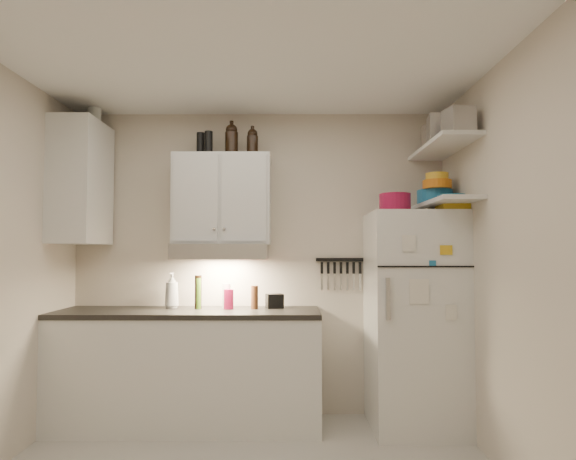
{
  "coord_description": "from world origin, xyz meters",
  "views": [
    {
      "loc": [
        0.26,
        -2.68,
        1.38
      ],
      "look_at": [
        0.25,
        0.9,
        1.55
      ],
      "focal_mm": 30.0,
      "sensor_mm": 36.0,
      "label": 1
    }
  ],
  "objects": [
    {
      "name": "ceiling",
      "position": [
        0.0,
        0.0,
        2.61
      ],
      "size": [
        3.2,
        3.0,
        0.02
      ],
      "primitive_type": "cube",
      "color": "white",
      "rests_on": "ground"
    },
    {
      "name": "back_wall",
      "position": [
        0.0,
        1.51,
        1.3
      ],
      "size": [
        3.2,
        0.02,
        2.6
      ],
      "primitive_type": "cube",
      "color": "beige",
      "rests_on": "ground"
    },
    {
      "name": "right_wall",
      "position": [
        1.61,
        0.0,
        1.3
      ],
      "size": [
        0.02,
        3.0,
        2.6
      ],
      "primitive_type": "cube",
      "color": "beige",
      "rests_on": "ground"
    },
    {
      "name": "base_cabinet",
      "position": [
        -0.55,
        1.2,
        0.44
      ],
      "size": [
        2.1,
        0.6,
        0.88
      ],
      "primitive_type": "cube",
      "color": "silver",
      "rests_on": "floor"
    },
    {
      "name": "countertop",
      "position": [
        -0.55,
        1.2,
        0.9
      ],
      "size": [
        2.1,
        0.62,
        0.04
      ],
      "primitive_type": "cube",
      "color": "black",
      "rests_on": "base_cabinet"
    },
    {
      "name": "upper_cabinet",
      "position": [
        -0.3,
        1.33,
        1.83
      ],
      "size": [
        0.8,
        0.33,
        0.75
      ],
      "primitive_type": "cube",
      "color": "silver",
      "rests_on": "back_wall"
    },
    {
      "name": "side_cabinet",
      "position": [
        -1.44,
        1.2,
        1.95
      ],
      "size": [
        0.33,
        0.55,
        1.0
      ],
      "primitive_type": "cube",
      "color": "silver",
      "rests_on": "left_wall"
    },
    {
      "name": "range_hood",
      "position": [
        -0.3,
        1.27,
        1.39
      ],
      "size": [
        0.76,
        0.46,
        0.12
      ],
      "primitive_type": "cube",
      "color": "silver",
      "rests_on": "back_wall"
    },
    {
      "name": "fridge",
      "position": [
        1.25,
        1.16,
        0.85
      ],
      "size": [
        0.7,
        0.68,
        1.7
      ],
      "primitive_type": "cube",
      "color": "silver",
      "rests_on": "floor"
    },
    {
      "name": "shelf_hi",
      "position": [
        1.45,
        1.02,
        2.2
      ],
      "size": [
        0.3,
        0.95,
        0.03
      ],
      "primitive_type": "cube",
      "color": "silver",
      "rests_on": "right_wall"
    },
    {
      "name": "shelf_lo",
      "position": [
        1.45,
        1.02,
        1.76
      ],
      "size": [
        0.3,
        0.95,
        0.03
      ],
      "primitive_type": "cube",
      "color": "silver",
      "rests_on": "right_wall"
    },
    {
      "name": "knife_strip",
      "position": [
        0.7,
        1.49,
        1.32
      ],
      "size": [
        0.42,
        0.02,
        0.03
      ],
      "primitive_type": "cube",
      "color": "black",
      "rests_on": "back_wall"
    },
    {
      "name": "dutch_oven",
      "position": [
        1.09,
        1.06,
        1.77
      ],
      "size": [
        0.27,
        0.27,
        0.14
      ],
      "primitive_type": "cylinder",
      "rotation": [
        0.0,
        0.0,
        0.1
      ],
      "color": "maroon",
      "rests_on": "fridge"
    },
    {
      "name": "book_stack",
      "position": [
        1.52,
        0.99,
        1.74
      ],
      "size": [
        0.23,
        0.28,
        0.09
      ],
      "primitive_type": "cube",
      "rotation": [
        0.0,
        0.0,
        -0.06
      ],
      "color": "gold",
      "rests_on": "fridge"
    },
    {
      "name": "spice_jar",
      "position": [
        1.36,
        1.16,
        1.74
      ],
      "size": [
        0.06,
        0.06,
        0.09
      ],
      "primitive_type": "cylinder",
      "rotation": [
        0.0,
        0.0,
        -0.22
      ],
      "color": "silver",
      "rests_on": "fridge"
    },
    {
      "name": "stock_pot",
      "position": [
        1.53,
        1.31,
        2.33
      ],
      "size": [
        0.39,
        0.39,
        0.23
      ],
      "primitive_type": "cylinder",
      "rotation": [
        0.0,
        0.0,
        0.24
      ],
      "color": "silver",
      "rests_on": "shelf_hi"
    },
    {
      "name": "tin_a",
      "position": [
        1.45,
        0.99,
        2.33
      ],
      "size": [
        0.25,
        0.23,
        0.22
      ],
      "primitive_type": "cube",
      "rotation": [
        0.0,
        0.0,
        -0.14
      ],
      "color": "#AAAAAD",
      "rests_on": "shelf_hi"
    },
    {
      "name": "tin_b",
      "position": [
        1.45,
        0.65,
        2.3
      ],
      "size": [
        0.2,
        0.2,
        0.18
      ],
      "primitive_type": "cube",
      "rotation": [
        0.0,
        0.0,
        0.17
      ],
      "color": "#AAAAAD",
      "rests_on": "shelf_hi"
    },
    {
      "name": "bowl_teal",
      "position": [
        1.44,
        1.21,
        1.83
      ],
      "size": [
        0.28,
        0.28,
        0.11
      ],
      "primitive_type": "cylinder",
      "color": "#1C679A",
      "rests_on": "shelf_lo"
    },
    {
      "name": "bowl_orange",
      "position": [
        1.44,
        1.12,
        1.92
      ],
      "size": [
        0.23,
        0.23,
        0.07
      ],
      "primitive_type": "cylinder",
      "color": "orange",
      "rests_on": "bowl_teal"
    },
    {
      "name": "bowl_yellow",
      "position": [
        1.44,
        1.12,
        1.98
      ],
      "size": [
        0.18,
        0.18,
        0.06
      ],
      "primitive_type": "cylinder",
      "color": "gold",
      "rests_on": "bowl_orange"
    },
    {
      "name": "plates",
      "position": [
        1.52,
        1.04,
        1.8
      ],
      "size": [
        0.27,
        0.27,
        0.05
      ],
      "primitive_type": "cylinder",
      "rotation": [
        0.0,
        0.0,
        -0.26
      ],
      "color": "#1C679A",
      "rests_on": "shelf_lo"
    },
    {
      "name": "growler_a",
      "position": [
        -0.22,
        1.28,
        2.33
      ],
      "size": [
        0.14,
        0.14,
        0.26
      ],
      "primitive_type": null,
      "rotation": [
        0.0,
        0.0,
        0.32
      ],
      "color": "black",
      "rests_on": "upper_cabinet"
    },
    {
      "name": "growler_b",
      "position": [
        -0.05,
        1.3,
        2.31
      ],
      "size": [
        0.1,
        0.1,
        0.22
      ],
      "primitive_type": null,
      "rotation": [
        0.0,
        0.0,
        -0.09
      ],
      "color": "black",
      "rests_on": "upper_cabinet"
    },
    {
      "name": "thermos_a",
      "position": [
        -0.41,
        1.29,
        2.3
      ],
      "size": [
        0.09,
        0.09,
        0.19
      ],
      "primitive_type": "cylinder",
      "rotation": [
        0.0,
        0.0,
        -0.4
      ],
      "color": "black",
      "rests_on": "upper_cabinet"
    },
    {
      "name": "thermos_b",
      "position": [
        -0.49,
        1.33,
        2.3
      ],
      "size": [
        0.08,
        0.08,
        0.19
      ],
      "primitive_type": "cylinder",
      "rotation": [
        0.0,
        0.0,
        -0.2
      ],
      "color": "black",
      "rests_on": "upper_cabinet"
    },
    {
      "name": "side_jar",
      "position": [
        -1.38,
        1.3,
        2.52
      ],
      "size": [
        0.12,
        0.12,
        0.15
      ],
      "primitive_type": "cylinder",
      "rotation": [
        0.0,
        0.0,
        0.12
      ],
      "color": "silver",
      "rests_on": "side_cabinet"
    },
    {
      "name": "soap_bottle",
      "position": [
        -0.72,
        1.34,
        1.08
      ],
      "size": [
        0.15,
        0.15,
        0.33
      ],
      "primitive_type": "imported",
      "rotation": [
        0.0,
        0.0,
        -0.18
      ],
      "color": "silver",
      "rests_on": "countertop"
    },
    {
      "name": "pepper_mill",
      "position": [
        -0.03,
        1.28,
        1.01
      ],
      "size": [
        0.06,
        0.06,
        0.19
      ],
      "primitive_type": "cylinder",
      "rotation": [
        0.0,
        0.0,
        0.03
      ],
      "color": "#57311A",
      "rests_on": "countertop"
    },
    {
      "name": "oil_bottle",
      "position": [
        -0.49,
        1.27,
        1.05
      ],
      "size": [
        0.06,
        0.06,
        0.25
      ],
      "primitive_type": "cylinder",
      "rotation": [
        0.0,
        0.0,
        0.17
      ],
      "color": "#436B1A",
      "rests_on": "countertop"
    },
    {
      "name": "vinegar_bottle",
      "position": [
        -0.49,
        1.27,
        1.06
      ],
      "size": [
        0.06,
        0.06,
        0.27
      ],
      "primitive_type": "cylinder",
      "rotation": [
        0.0,
        0.0,
        0.12
      ],
      "color": "black",
      "rests_on": "countertop"
    },
    {
      "name": "clear_bottle",
      "position": [
        -0.26,
        1.33,
        1.02
      ],
      "size": [
        0.09,
        0.09,
        0.2
      ],
      "primitive_type": "cylinder",
      "rotation": [
        0.0,
        0.0,
        -0.33
      ],
      "color": "silver",
      "rests_on": "countertop"
    },
    {
      "name": "red_jar",
      "position": [
        -0.24,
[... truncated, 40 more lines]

